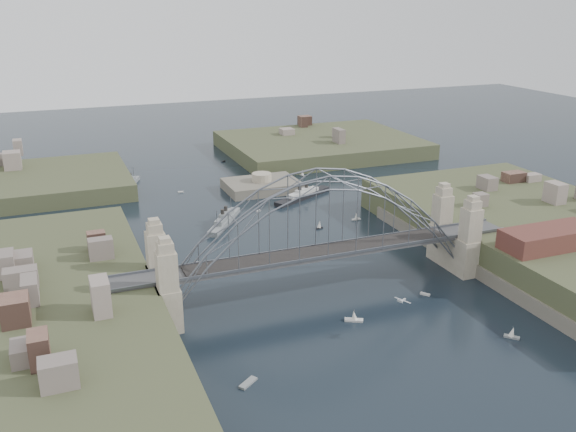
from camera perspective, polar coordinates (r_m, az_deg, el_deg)
The scene contains 26 objects.
ground at distance 127.04m, azimuth 3.02°, elevation -6.76°, with size 500.00×500.00×0.00m, color black.
bridge at distance 122.16m, azimuth 3.12°, elevation -1.55°, with size 84.00×13.80×24.60m.
shore_west at distance 116.95m, azimuth -23.87°, elevation -9.87°, with size 50.50×90.00×12.00m.
shore_east at distance 157.30m, azimuth 22.41°, elevation -2.23°, with size 50.50×90.00×12.00m.
headland_nw at distance 206.16m, azimuth -22.71°, elevation 2.19°, with size 60.00×45.00×9.00m, color #3D4227.
headland_ne at distance 241.39m, azimuth 2.99°, elevation 6.05°, with size 70.00×55.00×9.50m, color #3D4227.
fort_island at distance 192.04m, azimuth -2.40°, elevation 2.26°, with size 22.00×16.00×9.40m.
wharf_shed at distance 136.41m, azimuth 22.74°, elevation -1.87°, with size 20.00×8.00×4.00m, color #592D26.
naval_cruiser_near at distance 163.44m, azimuth -5.82°, elevation -0.42°, with size 13.33×18.23×6.03m.
naval_cruiser_far at distance 202.36m, azimuth -14.21°, elevation 2.90°, with size 8.05×14.79×5.14m.
ocean_liner at distance 183.91m, azimuth 1.38°, elevation 1.89°, with size 21.19×13.36×5.51m.
aeroplane at distance 108.70m, azimuth 10.36°, elevation -7.60°, with size 1.83×3.10×0.48m.
small_boat_a at distance 139.51m, azimuth -8.12°, elevation -4.40°, with size 1.22×2.85×0.45m.
small_boat_b at distance 159.54m, azimuth 2.88°, elevation -0.83°, with size 1.98×1.22×2.38m.
small_boat_c at distance 115.76m, azimuth 6.04°, elevation -9.20°, with size 3.50×2.59×2.38m.
small_boat_d at distance 166.54m, azimuth 6.25°, elevation -0.09°, with size 2.44×1.06×2.38m.
small_boat_e at distance 169.41m, azimuth -15.38°, elevation -0.39°, with size 2.63×3.05×2.38m.
small_boat_f at distance 172.56m, azimuth -2.71°, elevation 0.45°, with size 1.64×1.50×0.45m.
small_boat_g at distance 116.46m, azimuth 19.77°, elevation -10.08°, with size 2.42×2.52×2.38m.
small_boat_h at distance 192.28m, azimuth -9.76°, elevation 2.17°, with size 1.77×0.74×0.45m.
small_boat_i at distance 153.98m, azimuth 9.51°, elevation -2.16°, with size 2.86×1.85×0.45m.
small_boat_j at distance 98.75m, azimuth -3.67°, elevation -14.97°, with size 3.45×2.93×0.45m.
small_boat_k at distance 227.08m, azimuth -5.93°, elevation 4.98°, with size 1.71×1.40×0.45m.
small_boat_l at distance 147.58m, azimuth -16.97°, elevation -3.73°, with size 2.45×0.93×0.45m.
small_boat_m at distance 127.71m, azimuth 12.40°, elevation -6.99°, with size 1.67×1.96×0.45m.
small_boat_n at distance 207.15m, azimuth 1.32°, elevation 3.88°, with size 1.14×2.58×2.38m.
Camera 1 is at (-48.26, -103.56, 55.55)m, focal length 38.96 mm.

